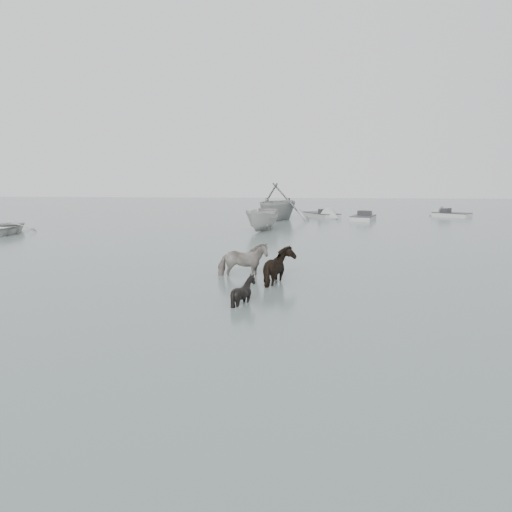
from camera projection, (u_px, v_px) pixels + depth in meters
The scene contains 9 objects.
ground at pixel (218, 294), 15.14m from camera, with size 140.00×140.00×0.00m, color #52615C.
pony_pinto at pixel (243, 256), 17.70m from camera, with size 0.81×1.78×1.50m, color black.
pony_dark at pixel (281, 260), 16.66m from camera, with size 1.55×1.33×1.56m, color black.
pony_black at pixel (243, 284), 13.98m from camera, with size 0.88×0.99×1.09m, color black.
rowboat_trail at pixel (278, 201), 40.87m from camera, with size 5.20×6.02×3.17m, color gray.
boat_small at pixel (263, 218), 32.72m from camera, with size 1.61×4.27×1.65m, color #A7A7A3.
skiff_port at pixel (363, 216), 40.78m from camera, with size 4.41×1.60×0.75m, color #A0A29F, non-canonical shape.
skiff_mid at pixel (321, 213), 44.00m from camera, with size 5.66×1.60×0.75m, color gray, non-canonical shape.
skiff_star at pixel (452, 213), 44.14m from camera, with size 4.23×1.60×0.75m, color #A2A19D, non-canonical shape.
Camera 1 is at (2.58, -14.58, 3.53)m, focal length 35.00 mm.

